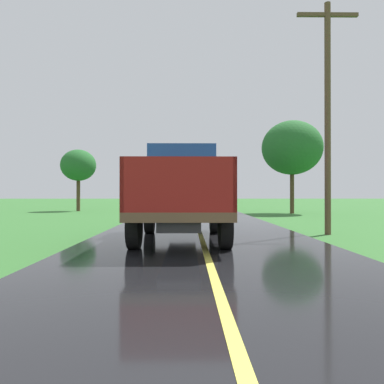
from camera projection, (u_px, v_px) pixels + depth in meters
The scene contains 4 objects.
banana_truck_near at pixel (182, 190), 10.89m from camera, with size 2.38×5.82×2.80m.
utility_pole_roadside at pixel (328, 110), 12.03m from camera, with size 2.02×0.20×7.68m.
roadside_tree_near_left at pixel (292, 148), 24.87m from camera, with size 4.10×4.10×6.35m.
roadside_tree_mid_right at pixel (78, 166), 28.31m from camera, with size 2.70×2.70×4.79m.
Camera 1 is at (-0.40, -0.42, 1.35)m, focal length 34.07 mm.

